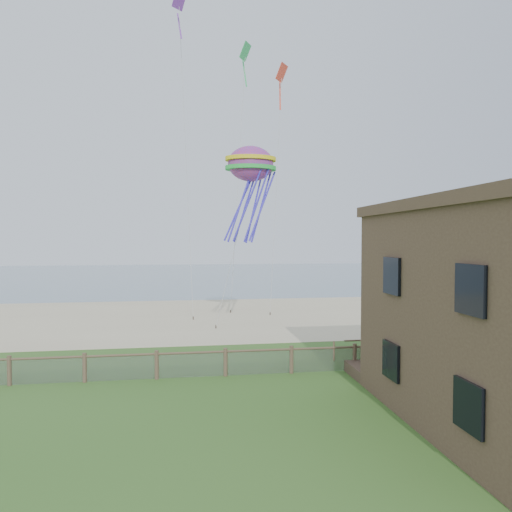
{
  "coord_description": "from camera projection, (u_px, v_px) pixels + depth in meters",
  "views": [
    {
      "loc": [
        -1.6,
        -14.06,
        6.05
      ],
      "look_at": [
        1.67,
        8.0,
        5.27
      ],
      "focal_mm": 32.0,
      "sensor_mm": 36.0,
      "label": 1
    }
  ],
  "objects": [
    {
      "name": "ground",
      "position": [
        241.0,
        432.0,
        14.34
      ],
      "size": [
        160.0,
        160.0,
        0.0
      ],
      "primitive_type": "plane",
      "color": "#376221",
      "rests_on": "ground"
    },
    {
      "name": "sand_beach",
      "position": [
        209.0,
        316.0,
        36.09
      ],
      "size": [
        72.0,
        20.0,
        0.02
      ],
      "primitive_type": "cube",
      "color": "#C2B28C",
      "rests_on": "ground"
    },
    {
      "name": "ocean",
      "position": [
        198.0,
        275.0,
        79.59
      ],
      "size": [
        160.0,
        68.0,
        0.02
      ],
      "primitive_type": "cube",
      "color": "slate",
      "rests_on": "ground"
    },
    {
      "name": "chainlink_fence",
      "position": [
        226.0,
        364.0,
        20.25
      ],
      "size": [
        36.2,
        0.2,
        1.25
      ],
      "primitive_type": null,
      "color": "#4F3D2C",
      "rests_on": "ground"
    },
    {
      "name": "motel_deck",
      "position": [
        506.0,
        365.0,
        21.18
      ],
      "size": [
        15.0,
        2.0,
        0.5
      ],
      "primitive_type": "cube",
      "color": "#503A2D",
      "rests_on": "ground"
    },
    {
      "name": "picnic_table",
      "position": [
        385.0,
        367.0,
        20.3
      ],
      "size": [
        2.08,
        1.71,
        0.79
      ],
      "primitive_type": null,
      "rotation": [
        0.0,
        0.0,
        -0.17
      ],
      "color": "#503A2D",
      "rests_on": "ground"
    },
    {
      "name": "octopus_kite",
      "position": [
        251.0,
        191.0,
        28.16
      ],
      "size": [
        3.78,
        3.27,
        6.54
      ],
      "primitive_type": null,
      "rotation": [
        0.0,
        0.0,
        0.38
      ],
      "color": "#FD2C28"
    },
    {
      "name": "kite_purple",
      "position": [
        179.0,
        14.0,
        29.81
      ],
      "size": [
        2.04,
        2.08,
        2.88
      ],
      "primitive_type": null,
      "rotation": [
        0.44,
        0.0,
        0.75
      ],
      "color": "purple"
    },
    {
      "name": "kite_red",
      "position": [
        282.0,
        84.0,
        32.19
      ],
      "size": [
        2.17,
        2.06,
        2.83
      ],
      "primitive_type": null,
      "rotation": [
        0.44,
        0.0,
        0.91
      ],
      "color": "#EF432A"
    },
    {
      "name": "kite_green",
      "position": [
        245.0,
        61.0,
        33.35
      ],
      "size": [
        2.12,
        1.95,
        2.67
      ],
      "primitive_type": null,
      "rotation": [
        0.44,
        0.0,
        1.02
      ],
      "color": "#31B95C"
    }
  ]
}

